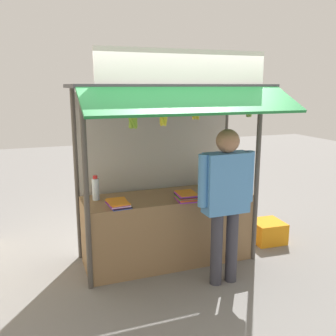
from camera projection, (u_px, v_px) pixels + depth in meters
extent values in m
plane|color=slate|center=(168.00, 260.00, 4.80)|extent=(20.00, 20.00, 0.00)
cube|color=olive|center=(168.00, 228.00, 4.71)|extent=(2.08, 0.70, 0.85)
cylinder|color=#4C4742|center=(86.00, 194.00, 3.90)|extent=(0.06, 0.06, 2.16)
cylinder|color=#4C4742|center=(257.00, 177.00, 4.60)|extent=(0.06, 0.06, 2.16)
cylinder|color=#4C4742|center=(77.00, 177.00, 4.65)|extent=(0.06, 0.06, 2.16)
cylinder|color=#4C4742|center=(225.00, 165.00, 5.35)|extent=(0.06, 0.06, 2.16)
cube|color=#B7B2A8|center=(156.00, 172.00, 5.00)|extent=(2.03, 0.04, 2.11)
cube|color=#3F3F44|center=(169.00, 86.00, 4.30)|extent=(2.28, 1.01, 0.04)
cube|color=#1E7A38|center=(196.00, 100.00, 3.63)|extent=(2.24, 0.51, 0.26)
cube|color=white|center=(185.00, 67.00, 3.84)|extent=(1.87, 0.04, 0.35)
cylinder|color=#59544C|center=(183.00, 96.00, 3.94)|extent=(1.97, 0.02, 0.02)
cylinder|color=silver|center=(204.00, 177.00, 5.01)|extent=(0.08, 0.08, 0.26)
cylinder|color=#198C33|center=(204.00, 167.00, 4.98)|extent=(0.05, 0.05, 0.03)
cylinder|color=silver|center=(223.00, 178.00, 5.04)|extent=(0.07, 0.07, 0.23)
cylinder|color=red|center=(224.00, 169.00, 5.01)|extent=(0.05, 0.05, 0.03)
cylinder|color=silver|center=(96.00, 189.00, 4.42)|extent=(0.08, 0.08, 0.26)
cylinder|color=red|center=(95.00, 177.00, 4.39)|extent=(0.05, 0.05, 0.04)
cube|color=blue|center=(119.00, 206.00, 4.21)|extent=(0.23, 0.31, 0.01)
cube|color=black|center=(119.00, 205.00, 4.21)|extent=(0.24, 0.31, 0.01)
cube|color=purple|center=(118.00, 204.00, 4.22)|extent=(0.23, 0.31, 0.01)
cube|color=white|center=(119.00, 204.00, 4.20)|extent=(0.21, 0.29, 0.01)
cube|color=purple|center=(118.00, 203.00, 4.20)|extent=(0.21, 0.29, 0.01)
cube|color=orange|center=(118.00, 202.00, 4.20)|extent=(0.24, 0.31, 0.01)
cube|color=orange|center=(118.00, 201.00, 4.20)|extent=(0.23, 0.30, 0.01)
cube|color=purple|center=(186.00, 200.00, 4.43)|extent=(0.24, 0.28, 0.01)
cube|color=orange|center=(186.00, 198.00, 4.44)|extent=(0.23, 0.28, 0.01)
cube|color=red|center=(186.00, 197.00, 4.45)|extent=(0.24, 0.28, 0.01)
cube|color=green|center=(186.00, 197.00, 4.44)|extent=(0.23, 0.28, 0.01)
cube|color=red|center=(186.00, 196.00, 4.43)|extent=(0.23, 0.28, 0.01)
cube|color=black|center=(186.00, 195.00, 4.42)|extent=(0.23, 0.28, 0.01)
cube|color=purple|center=(186.00, 194.00, 4.42)|extent=(0.24, 0.28, 0.01)
cube|color=orange|center=(186.00, 193.00, 4.42)|extent=(0.22, 0.27, 0.01)
cylinder|color=#332D23|center=(163.00, 103.00, 3.89)|extent=(0.01, 0.01, 0.11)
cylinder|color=olive|center=(163.00, 110.00, 3.90)|extent=(0.04, 0.04, 0.04)
ellipsoid|color=yellow|center=(166.00, 118.00, 3.93)|extent=(0.04, 0.08, 0.17)
ellipsoid|color=yellow|center=(163.00, 119.00, 3.94)|extent=(0.07, 0.05, 0.17)
ellipsoid|color=yellow|center=(161.00, 119.00, 3.93)|extent=(0.06, 0.07, 0.17)
ellipsoid|color=yellow|center=(162.00, 119.00, 3.90)|extent=(0.08, 0.08, 0.17)
ellipsoid|color=yellow|center=(164.00, 119.00, 3.91)|extent=(0.07, 0.05, 0.17)
cylinder|color=#332D23|center=(133.00, 104.00, 3.78)|extent=(0.01, 0.01, 0.13)
cylinder|color=olive|center=(133.00, 112.00, 3.80)|extent=(0.04, 0.04, 0.04)
ellipsoid|color=#89B12F|center=(136.00, 121.00, 3.82)|extent=(0.04, 0.08, 0.17)
ellipsoid|color=#89B12F|center=(134.00, 121.00, 3.83)|extent=(0.06, 0.06, 0.17)
ellipsoid|color=#89B12F|center=(133.00, 121.00, 3.83)|extent=(0.07, 0.04, 0.17)
ellipsoid|color=#89B12F|center=(131.00, 121.00, 3.83)|extent=(0.08, 0.07, 0.17)
ellipsoid|color=#89B12F|center=(131.00, 121.00, 3.81)|extent=(0.05, 0.08, 0.17)
ellipsoid|color=#89B12F|center=(131.00, 121.00, 3.80)|extent=(0.05, 0.09, 0.17)
ellipsoid|color=#89B12F|center=(133.00, 121.00, 3.79)|extent=(0.08, 0.06, 0.17)
ellipsoid|color=#89B12F|center=(134.00, 121.00, 3.80)|extent=(0.07, 0.04, 0.17)
ellipsoid|color=#89B12F|center=(135.00, 121.00, 3.80)|extent=(0.07, 0.07, 0.17)
cylinder|color=#332D23|center=(196.00, 100.00, 4.01)|extent=(0.01, 0.01, 0.06)
cylinder|color=olive|center=(196.00, 105.00, 4.02)|extent=(0.04, 0.04, 0.04)
ellipsoid|color=yellow|center=(198.00, 113.00, 4.04)|extent=(0.04, 0.08, 0.16)
ellipsoid|color=yellow|center=(196.00, 113.00, 4.06)|extent=(0.08, 0.05, 0.16)
ellipsoid|color=yellow|center=(193.00, 113.00, 4.04)|extent=(0.06, 0.08, 0.17)
ellipsoid|color=yellow|center=(194.00, 113.00, 4.02)|extent=(0.06, 0.08, 0.16)
ellipsoid|color=yellow|center=(197.00, 113.00, 4.02)|extent=(0.07, 0.05, 0.16)
cylinder|color=#332D23|center=(249.00, 100.00, 4.23)|extent=(0.01, 0.01, 0.07)
cylinder|color=olive|center=(249.00, 105.00, 4.24)|extent=(0.04, 0.04, 0.04)
ellipsoid|color=#7CA446|center=(250.00, 111.00, 4.26)|extent=(0.04, 0.07, 0.14)
ellipsoid|color=#7CA446|center=(249.00, 111.00, 4.28)|extent=(0.05, 0.06, 0.14)
ellipsoid|color=#7CA446|center=(248.00, 111.00, 4.28)|extent=(0.06, 0.04, 0.14)
ellipsoid|color=#7CA446|center=(248.00, 111.00, 4.27)|extent=(0.06, 0.04, 0.14)
ellipsoid|color=#7CA446|center=(247.00, 111.00, 4.26)|extent=(0.04, 0.06, 0.14)
ellipsoid|color=#7CA446|center=(248.00, 112.00, 4.25)|extent=(0.05, 0.06, 0.14)
ellipsoid|color=#7CA446|center=(249.00, 111.00, 4.24)|extent=(0.07, 0.06, 0.14)
ellipsoid|color=#7CA446|center=(250.00, 111.00, 4.24)|extent=(0.07, 0.03, 0.14)
ellipsoid|color=#7CA446|center=(250.00, 112.00, 4.25)|extent=(0.05, 0.05, 0.14)
cylinder|color=#383842|center=(216.00, 249.00, 4.14)|extent=(0.13, 0.13, 0.83)
cylinder|color=#383842|center=(232.00, 246.00, 4.20)|extent=(0.13, 0.13, 0.83)
cube|color=#4C8CCC|center=(226.00, 183.00, 4.01)|extent=(0.50, 0.22, 0.66)
cylinder|color=#4C8CCC|center=(203.00, 181.00, 3.91)|extent=(0.11, 0.11, 0.56)
cylinder|color=#4C8CCC|center=(249.00, 176.00, 4.09)|extent=(0.11, 0.11, 0.56)
sphere|color=#936B4C|center=(228.00, 141.00, 3.91)|extent=(0.25, 0.25, 0.25)
cube|color=orange|center=(267.00, 231.00, 5.34)|extent=(0.45, 0.45, 0.30)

